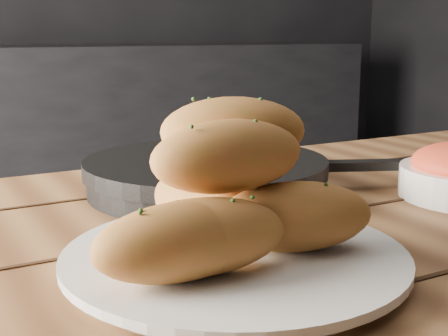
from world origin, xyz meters
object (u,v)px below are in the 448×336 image
(table, at_px, (348,334))
(bread_rolls, at_px, (224,197))
(plate, at_px, (235,260))
(skillet, at_px, (207,175))

(table, distance_m, bread_rolls, 0.23)
(plate, xyz_separation_m, bread_rolls, (-0.01, -0.00, 0.06))
(bread_rolls, bearing_deg, plate, 15.99)
(bread_rolls, bearing_deg, table, 2.50)
(plate, height_order, bread_rolls, bread_rolls)
(table, relative_size, plate, 4.45)
(plate, distance_m, skillet, 0.28)
(table, relative_size, skillet, 3.14)
(plate, relative_size, skillet, 0.71)
(bread_rolls, relative_size, skillet, 0.61)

